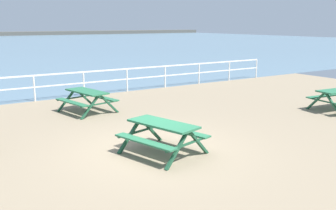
# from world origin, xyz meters

# --- Properties ---
(ground_plane) EXTENTS (30.00, 24.00, 0.20)m
(ground_plane) POSITION_xyz_m (0.00, 0.00, -0.10)
(ground_plane) COLOR gray
(seaward_railing) EXTENTS (23.07, 0.07, 1.08)m
(seaward_railing) POSITION_xyz_m (-0.00, 7.75, 0.76)
(seaward_railing) COLOR white
(seaward_railing) RESTS_ON ground
(picnic_table_near_right) EXTENTS (1.92, 2.13, 0.80)m
(picnic_table_near_right) POSITION_xyz_m (0.01, -0.40, 0.58)
(picnic_table_near_right) COLOR #286B47
(picnic_table_near_right) RESTS_ON ground
(picnic_table_far_right) EXTENTS (1.84, 2.06, 0.80)m
(picnic_table_far_right) POSITION_xyz_m (0.06, 4.76, 0.58)
(picnic_table_far_right) COLOR #286B47
(picnic_table_far_right) RESTS_ON ground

